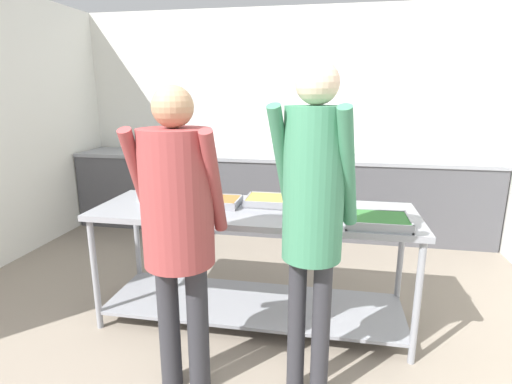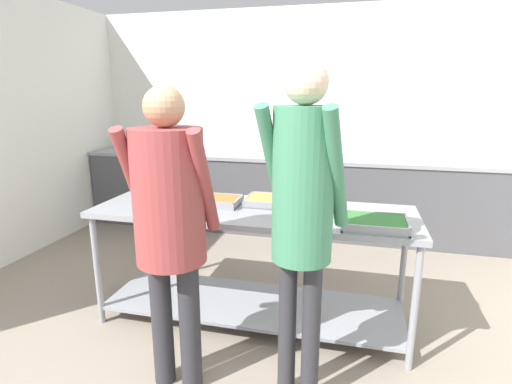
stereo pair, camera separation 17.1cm
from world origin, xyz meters
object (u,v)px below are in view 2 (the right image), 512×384
plate_stack (320,212)px  guest_serving_left (303,200)px  water_bottle (191,144)px  serving_tray_roast (274,201)px  guest_serving_right (170,213)px  sauce_pan (157,191)px  serving_tray_greens (210,201)px  serving_tray_vegetables (374,223)px

plate_stack → guest_serving_left: guest_serving_left is taller
plate_stack → water_bottle: (-1.80, 2.08, 0.15)m
serving_tray_roast → plate_stack: bearing=-26.9°
guest_serving_right → sauce_pan: bearing=121.4°
serving_tray_greens → water_bottle: size_ratio=1.97×
water_bottle → serving_tray_vegetables: bearing=-46.2°
sauce_pan → guest_serving_right: (0.55, -0.90, 0.13)m
guest_serving_left → serving_tray_greens: bearing=135.9°
sauce_pan → guest_serving_left: 1.53m
sauce_pan → water_bottle: bearing=105.2°
plate_stack → guest_serving_left: 0.72m
serving_tray_greens → serving_tray_roast: same height
serving_tray_vegetables → guest_serving_right: 1.23m
serving_tray_roast → guest_serving_left: size_ratio=0.22×
guest_serving_left → guest_serving_right: size_ratio=1.07×
water_bottle → guest_serving_right: bearing=-69.2°
serving_tray_vegetables → guest_serving_right: guest_serving_right is taller
serving_tray_greens → guest_serving_left: (0.78, -0.76, 0.26)m
sauce_pan → guest_serving_right: 1.07m
guest_serving_right → water_bottle: guest_serving_right is taller
plate_stack → guest_serving_right: (-0.73, -0.73, 0.16)m
serving_tray_roast → plate_stack: size_ratio=1.78×
guest_serving_left → plate_stack: bearing=87.0°
serving_tray_roast → serving_tray_vegetables: 0.77m
serving_tray_greens → plate_stack: size_ratio=1.99×
sauce_pan → serving_tray_vegetables: bearing=-11.4°
serving_tray_greens → serving_tray_roast: size_ratio=1.12×
water_bottle → serving_tray_roast: bearing=-52.6°
guest_serving_left → sauce_pan: bearing=145.9°
serving_tray_greens → serving_tray_vegetables: bearing=-11.8°
sauce_pan → water_bottle: 1.98m
serving_tray_roast → serving_tray_vegetables: (0.70, -0.34, 0.00)m
serving_tray_roast → serving_tray_vegetables: same height
sauce_pan → plate_stack: (1.28, -0.17, -0.03)m
serving_tray_greens → guest_serving_right: guest_serving_right is taller
sauce_pan → guest_serving_right: guest_serving_right is taller
serving_tray_greens → serving_tray_roast: (0.46, 0.10, 0.00)m
serving_tray_greens → guest_serving_left: 1.12m
sauce_pan → serving_tray_vegetables: (1.63, -0.33, -0.03)m
plate_stack → guest_serving_right: 1.05m
serving_tray_vegetables → serving_tray_greens: bearing=168.2°
water_bottle → sauce_pan: bearing=-74.8°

